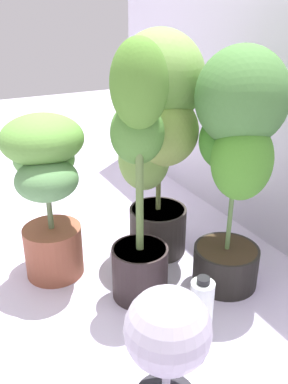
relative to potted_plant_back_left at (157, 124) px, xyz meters
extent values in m
plane|color=silver|center=(0.28, -0.35, -0.60)|extent=(8.00, 8.00, 0.00)
cylinder|color=#2C2723|center=(0.01, 0.01, -0.49)|extent=(0.26, 0.26, 0.21)
cylinder|color=#3A2920|center=(0.01, 0.01, -0.39)|extent=(0.24, 0.24, 0.02)
cylinder|color=olive|center=(0.01, 0.01, -0.06)|extent=(0.02, 0.02, 0.65)
ellipsoid|color=#6F9948|center=(0.01, 0.01, 0.19)|extent=(0.47, 0.46, 0.37)
ellipsoid|color=#77AF53|center=(-0.08, 0.03, 0.02)|extent=(0.30, 0.29, 0.34)
ellipsoid|color=#84A049|center=(0.07, -0.01, -0.01)|extent=(0.38, 0.38, 0.29)
ellipsoid|color=#77A049|center=(0.02, -0.07, -0.12)|extent=(0.30, 0.30, 0.28)
cylinder|color=#2D2323|center=(0.26, -0.21, -0.49)|extent=(0.22, 0.22, 0.21)
cylinder|color=#432B1E|center=(0.26, -0.21, -0.39)|extent=(0.20, 0.20, 0.02)
cylinder|color=#5A773B|center=(0.26, -0.21, -0.04)|extent=(0.03, 0.03, 0.69)
ellipsoid|color=#4A7A29|center=(0.26, -0.21, 0.22)|extent=(0.25, 0.24, 0.29)
ellipsoid|color=#4B7F32|center=(0.19, -0.19, 0.04)|extent=(0.26, 0.26, 0.22)
cylinder|color=brown|center=(-0.04, -0.46, -0.49)|extent=(0.24, 0.24, 0.22)
cylinder|color=#3D2D25|center=(-0.04, -0.46, -0.39)|extent=(0.22, 0.22, 0.02)
cylinder|color=#5F734A|center=(-0.04, -0.46, -0.17)|extent=(0.02, 0.02, 0.43)
ellipsoid|color=#5A8E3B|center=(-0.04, -0.46, -0.01)|extent=(0.35, 0.36, 0.19)
ellipsoid|color=#5C9448|center=(-0.13, -0.44, -0.12)|extent=(0.34, 0.34, 0.16)
ellipsoid|color=#54824C|center=(0.05, -0.48, -0.13)|extent=(0.23, 0.24, 0.15)
cylinder|color=black|center=(0.35, 0.13, -0.52)|extent=(0.26, 0.26, 0.16)
cylinder|color=#3A2C1B|center=(0.35, 0.13, -0.44)|extent=(0.24, 0.24, 0.02)
cylinder|color=#5C8144|center=(0.35, 0.13, -0.10)|extent=(0.02, 0.02, 0.68)
ellipsoid|color=#417034|center=(0.35, 0.13, 0.16)|extent=(0.43, 0.42, 0.34)
ellipsoid|color=#3F8228|center=(0.28, 0.15, -0.01)|extent=(0.29, 0.28, 0.23)
ellipsoid|color=#468727|center=(0.41, 0.11, -0.04)|extent=(0.32, 0.32, 0.28)
cylinder|color=#A29AAC|center=(0.73, -0.37, -0.51)|extent=(0.02, 0.02, 0.13)
sphere|color=#A29AAC|center=(0.73, -0.37, -0.32)|extent=(0.33, 0.33, 0.23)
cylinder|color=white|center=(0.59, -0.16, -0.47)|extent=(0.08, 0.08, 0.25)
cylinder|color=black|center=(0.59, -0.16, -0.33)|extent=(0.04, 0.04, 0.02)
camera|label=1|loc=(1.44, -0.81, 0.45)|focal=38.70mm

